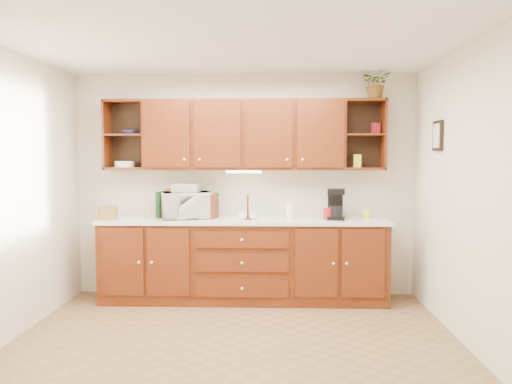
# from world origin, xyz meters

# --- Properties ---
(floor) EXTENTS (4.00, 4.00, 0.00)m
(floor) POSITION_xyz_m (0.00, 0.00, 0.00)
(floor) COLOR olive
(floor) RESTS_ON ground
(ceiling) EXTENTS (4.00, 4.00, 0.00)m
(ceiling) POSITION_xyz_m (0.00, 0.00, 2.60)
(ceiling) COLOR white
(ceiling) RESTS_ON back_wall
(back_wall) EXTENTS (4.00, 0.00, 4.00)m
(back_wall) POSITION_xyz_m (0.00, 1.75, 1.30)
(back_wall) COLOR beige
(back_wall) RESTS_ON floor
(left_wall) EXTENTS (0.00, 3.50, 3.50)m
(left_wall) POSITION_xyz_m (-2.00, 0.00, 1.30)
(left_wall) COLOR beige
(left_wall) RESTS_ON floor
(right_wall) EXTENTS (0.00, 3.50, 3.50)m
(right_wall) POSITION_xyz_m (2.00, 0.00, 1.30)
(right_wall) COLOR beige
(right_wall) RESTS_ON floor
(base_cabinets) EXTENTS (3.20, 0.60, 0.90)m
(base_cabinets) POSITION_xyz_m (0.00, 1.45, 0.45)
(base_cabinets) COLOR #3D1606
(base_cabinets) RESTS_ON floor
(countertop) EXTENTS (3.24, 0.64, 0.04)m
(countertop) POSITION_xyz_m (0.00, 1.44, 0.92)
(countertop) COLOR silver
(countertop) RESTS_ON base_cabinets
(upper_cabinets) EXTENTS (3.20, 0.33, 0.80)m
(upper_cabinets) POSITION_xyz_m (0.01, 1.59, 1.89)
(upper_cabinets) COLOR #3D1606
(upper_cabinets) RESTS_ON back_wall
(undercabinet_light) EXTENTS (0.40, 0.05, 0.02)m
(undercabinet_light) POSITION_xyz_m (0.00, 1.53, 1.47)
(undercabinet_light) COLOR white
(undercabinet_light) RESTS_ON upper_cabinets
(framed_picture) EXTENTS (0.03, 0.24, 0.30)m
(framed_picture) POSITION_xyz_m (1.98, 0.90, 1.85)
(framed_picture) COLOR black
(framed_picture) RESTS_ON right_wall
(wicker_basket) EXTENTS (0.28, 0.28, 0.14)m
(wicker_basket) POSITION_xyz_m (-1.52, 1.35, 1.01)
(wicker_basket) COLOR #A17643
(wicker_basket) RESTS_ON countertop
(microwave) EXTENTS (0.64, 0.53, 0.30)m
(microwave) POSITION_xyz_m (-0.65, 1.46, 1.09)
(microwave) COLOR silver
(microwave) RESTS_ON countertop
(towel_stack) EXTENTS (0.31, 0.23, 0.09)m
(towel_stack) POSITION_xyz_m (-0.65, 1.46, 1.29)
(towel_stack) COLOR #E7CD6D
(towel_stack) RESTS_ON microwave
(wine_bottle) EXTENTS (0.10, 0.10, 0.30)m
(wine_bottle) POSITION_xyz_m (-0.98, 1.51, 1.09)
(wine_bottle) COLOR black
(wine_bottle) RESTS_ON countertop
(woven_tray) EXTENTS (0.34, 0.11, 0.33)m
(woven_tray) POSITION_xyz_m (-0.88, 1.69, 0.95)
(woven_tray) COLOR #A17643
(woven_tray) RESTS_ON countertop
(bread_box) EXTENTS (0.42, 0.29, 0.28)m
(bread_box) POSITION_xyz_m (-0.51, 1.51, 1.08)
(bread_box) COLOR #3D1606
(bread_box) RESTS_ON countertop
(mug_tree) EXTENTS (0.26, 0.25, 0.28)m
(mug_tree) POSITION_xyz_m (0.05, 1.39, 0.98)
(mug_tree) COLOR #3D1606
(mug_tree) RESTS_ON countertop
(canister_red) EXTENTS (0.12, 0.12, 0.13)m
(canister_red) POSITION_xyz_m (0.95, 1.39, 1.01)
(canister_red) COLOR maroon
(canister_red) RESTS_ON countertop
(canister_white) EXTENTS (0.09, 0.09, 0.19)m
(canister_white) POSITION_xyz_m (0.53, 1.43, 1.03)
(canister_white) COLOR white
(canister_white) RESTS_ON countertop
(canister_yellow) EXTENTS (0.09, 0.09, 0.11)m
(canister_yellow) POSITION_xyz_m (1.40, 1.46, 0.99)
(canister_yellow) COLOR yellow
(canister_yellow) RESTS_ON countertop
(coffee_maker) EXTENTS (0.23, 0.27, 0.35)m
(coffee_maker) POSITION_xyz_m (1.04, 1.43, 1.11)
(coffee_maker) COLOR black
(coffee_maker) RESTS_ON countertop
(bowl_stack) EXTENTS (0.22, 0.22, 0.04)m
(bowl_stack) POSITION_xyz_m (-1.32, 1.58, 1.92)
(bowl_stack) COLOR #293798
(bowl_stack) RESTS_ON upper_cabinets
(plate_stack) EXTENTS (0.26, 0.26, 0.07)m
(plate_stack) POSITION_xyz_m (-1.39, 1.58, 1.56)
(plate_stack) COLOR white
(plate_stack) RESTS_ON upper_cabinets
(pantry_box_yellow) EXTENTS (0.10, 0.09, 0.15)m
(pantry_box_yellow) POSITION_xyz_m (1.30, 1.57, 1.59)
(pantry_box_yellow) COLOR yellow
(pantry_box_yellow) RESTS_ON upper_cabinets
(pantry_box_red) EXTENTS (0.10, 0.09, 0.12)m
(pantry_box_red) POSITION_xyz_m (1.50, 1.58, 1.96)
(pantry_box_red) COLOR maroon
(pantry_box_red) RESTS_ON upper_cabinets
(potted_plant) EXTENTS (0.38, 0.35, 0.35)m
(potted_plant) POSITION_xyz_m (1.50, 1.55, 2.46)
(potted_plant) COLOR #999999
(potted_plant) RESTS_ON upper_cabinets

